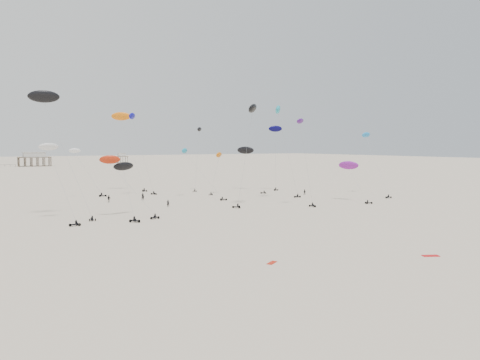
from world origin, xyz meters
TOP-DOWN VIEW (x-y plane):
  - ground_plane at (0.00, 200.00)m, footprint 900.00×900.00m
  - pavilion_main at (-10.00, 350.00)m, footprint 21.00×13.00m
  - pavilion_small at (60.00, 380.00)m, footprint 9.00×7.00m
  - rig_0 at (-8.44, 132.56)m, footprint 8.66×5.09m
  - rig_1 at (12.07, 134.87)m, footprint 6.20×6.77m
  - rig_2 at (-24.95, 93.19)m, footprint 10.01×9.71m
  - rig_3 at (18.53, 88.29)m, footprint 3.57×6.97m
  - rig_4 at (-23.90, 93.49)m, footprint 5.11×13.33m
  - rig_5 at (13.34, 123.94)m, footprint 7.24×6.01m
  - rig_6 at (-21.84, 135.09)m, footprint 9.66×4.81m
  - rig_7 at (-7.53, 148.77)m, footprint 8.52×11.97m
  - rig_8 at (52.34, 99.11)m, footprint 8.52×15.89m
  - rig_9 at (22.82, 104.42)m, footprint 9.30×5.26m
  - rig_10 at (3.63, 116.88)m, footprint 7.48×16.63m
  - rig_11 at (-37.00, 94.76)m, footprint 5.47×13.30m
  - rig_12 at (28.04, 130.82)m, footprint 6.30×18.60m
  - rig_13 at (35.85, 90.80)m, footprint 4.96×12.70m
  - rig_14 at (-37.26, 101.95)m, footprint 10.44×13.89m
  - rig_15 at (34.83, 124.17)m, footprint 4.82×4.09m
  - rig_16 at (7.61, 95.88)m, footprint 10.25×7.15m
  - spectator_0 at (-10.85, 103.40)m, footprint 0.86×0.76m
  - spectator_1 at (33.95, 107.66)m, footprint 1.07×1.01m
  - spectator_2 at (-20.58, 119.75)m, footprint 1.33×0.84m
  - spectator_3 at (-11.52, 119.63)m, footprint 1.01×0.90m
  - grounded_kite_a at (0.50, 39.10)m, footprint 2.37×1.77m
  - grounded_kite_b at (-19.77, 46.88)m, footprint 1.90×1.55m

SIDE VIEW (x-z plane):
  - ground_plane at x=0.00m, z-range 0.00..0.00m
  - spectator_0 at x=-10.85m, z-range -0.98..0.98m
  - spectator_1 at x=33.95m, z-range -0.96..0.96m
  - spectator_2 at x=-20.58m, z-range -1.05..1.05m
  - spectator_3 at x=-11.52m, z-range -1.16..1.16m
  - grounded_kite_a at x=0.50m, z-range -0.04..0.04m
  - grounded_kite_b at x=-19.77m, z-range -0.04..0.04m
  - pavilion_small at x=60.00m, z-range -0.51..7.49m
  - pavilion_main at x=-10.00m, z-range -0.68..9.12m
  - rig_6 at x=-21.84m, z-range -0.54..13.65m
  - rig_4 at x=-23.90m, z-range 1.04..14.61m
  - rig_13 at x=35.85m, z-range 2.22..14.29m
  - rig_10 at x=3.63m, z-range -1.06..17.91m
  - rig_2 at x=-24.95m, z-range 1.59..15.94m
  - rig_5 at x=13.34m, z-range 2.83..15.57m
  - rig_11 at x=-37.00m, z-range 0.83..18.31m
  - rig_12 at x=28.04m, z-range 2.55..21.38m
  - rig_1 at x=12.07m, z-range 1.89..22.44m
  - rig_3 at x=18.53m, z-range 1.55..22.89m
  - rig_8 at x=52.34m, z-range 1.67..23.86m
  - rig_15 at x=34.83m, z-range 5.15..26.22m
  - rig_0 at x=-8.44m, z-range 5.72..29.90m
  - rig_16 at x=7.61m, z-range 7.91..32.89m
  - rig_9 at x=22.82m, z-range 7.78..33.40m
  - rig_7 at x=-7.53m, z-range 8.33..34.03m
  - rig_14 at x=-37.26m, z-range 8.86..36.06m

